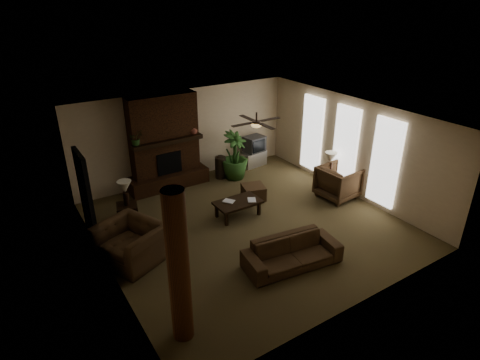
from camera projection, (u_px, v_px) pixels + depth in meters
room_shell at (249, 175)px, 9.63m from camera, size 7.00×7.00×7.00m
fireplace at (165, 150)px, 11.80m from camera, size 2.40×0.70×2.80m
windows at (345, 147)px, 11.49m from camera, size 0.08×3.65×2.35m
log_column at (179, 269)px, 6.36m from camera, size 0.36×0.36×2.80m
doorway at (86, 194)px, 9.47m from camera, size 0.10×1.00×2.10m
ceiling_fan at (256, 123)px, 9.57m from camera, size 1.35×1.35×0.37m
sofa at (292, 248)px, 8.56m from camera, size 2.18×0.90×0.83m
armchair_left at (130, 237)px, 8.65m from camera, size 1.33×1.56×1.16m
armchair_right at (338, 181)px, 11.39m from camera, size 1.01×1.07×1.04m
coffee_table at (238, 203)px, 10.47m from camera, size 1.20×0.70×0.43m
ottoman at (253, 192)px, 11.44m from camera, size 0.75×0.75×0.40m
tv_stand at (253, 158)px, 13.63m from camera, size 0.90×0.60×0.50m
tv at (254, 144)px, 13.43m from camera, size 0.71×0.61×0.52m
floor_vase at (220, 165)px, 12.64m from camera, size 0.34×0.34×0.77m
floor_plant at (234, 165)px, 12.64m from camera, size 1.40×1.73×0.85m
side_table_left at (128, 214)px, 10.15m from camera, size 0.61×0.61×0.55m
lamp_left at (125, 189)px, 9.85m from camera, size 0.44×0.44×0.65m
side_table_right at (328, 182)px, 11.88m from camera, size 0.51×0.51×0.55m
lamp_right at (331, 159)px, 11.60m from camera, size 0.36×0.36×0.65m
mantel_plant at (136, 139)px, 10.97m from camera, size 0.45×0.48×0.33m
mantel_vase at (194, 130)px, 11.85m from camera, size 0.27×0.28×0.22m
book_a at (227, 199)px, 10.29m from camera, size 0.20×0.14×0.29m
book_b at (248, 196)px, 10.43m from camera, size 0.20×0.12×0.29m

